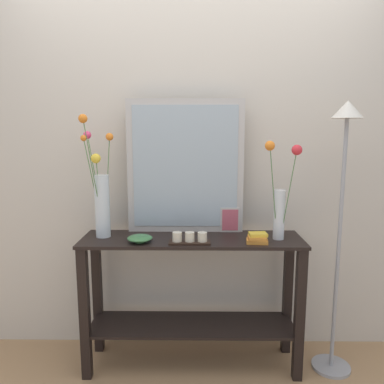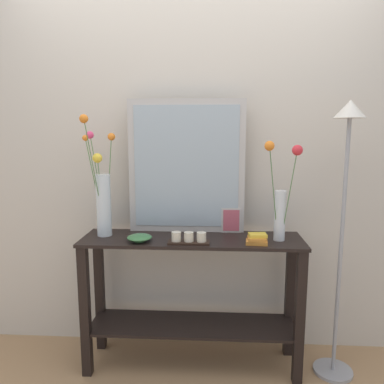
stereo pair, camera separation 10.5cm
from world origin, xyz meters
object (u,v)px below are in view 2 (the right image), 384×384
Objects in this scene: mirror_leaning at (186,167)px; book_stack at (257,239)px; tall_vase_left at (102,195)px; picture_frame_small at (231,220)px; candle_tray at (189,239)px; floor_lamp at (344,195)px; vase_right at (281,202)px; decorative_bowl at (140,237)px; console_table at (192,287)px.

mirror_leaning is 0.64m from book_stack.
tall_vase_left is 0.98m from book_stack.
picture_frame_small is at bearing 7.91° from tall_vase_left.
floor_lamp is (0.90, 0.07, 0.26)m from candle_tray.
picture_frame_small is (-0.28, 0.18, -0.16)m from vase_right.
candle_tray is at bearing -3.83° from decorative_bowl.
candle_tray is (0.55, -0.14, -0.23)m from tall_vase_left.
decorative_bowl is (-0.84, -0.06, -0.22)m from vase_right.
vase_right is (0.53, -0.03, 0.56)m from console_table.
book_stack is at bearing -0.71° from decorative_bowl.
mirror_leaning is 1.14× the size of tall_vase_left.
decorative_bowl is at bearing -177.47° from floor_lamp.
book_stack is (0.95, -0.13, -0.23)m from tall_vase_left.
tall_vase_left is at bearing 154.49° from decorative_bowl.
console_table is 0.81× the size of floor_lamp.
candle_tray is at bearing -178.39° from book_stack.
picture_frame_small is 1.24× the size of book_stack.
mirror_leaning is 0.48m from candle_tray.
tall_vase_left is 0.45× the size of floor_lamp.
mirror_leaning reaches higher than book_stack.
book_stack reaches higher than decorative_bowl.
floor_lamp reaches higher than candle_tray.
decorative_bowl is 1.14× the size of book_stack.
candle_tray is at bearing -171.84° from vase_right.
decorative_bowl is (-0.56, -0.23, -0.06)m from picture_frame_small.
decorative_bowl is at bearing -137.18° from mirror_leaning.
tall_vase_left is 1.46m from floor_lamp.
tall_vase_left is 3.06× the size of candle_tray.
tall_vase_left is at bearing 172.22° from book_stack.
console_table is 0.81m from tall_vase_left.
candle_tray is 1.86× the size of book_stack.
floor_lamp is (1.20, 0.05, 0.26)m from decorative_bowl.
console_table is at bearing 176.32° from vase_right.
book_stack is at bearing 1.61° from candle_tray.
tall_vase_left is 5.01× the size of decorative_bowl.
book_stack is 0.57m from floor_lamp.
console_table is at bearing -2.99° from tall_vase_left.
mirror_leaning is 0.63m from vase_right.
picture_frame_small is at bearing 164.37° from floor_lamp.
mirror_leaning is 0.56m from tall_vase_left.
console_table is 0.49m from picture_frame_small.
mirror_leaning reaches higher than tall_vase_left.
console_table is at bearing 83.74° from candle_tray.
vase_right is at bearing 179.27° from floor_lamp.
floor_lamp is (0.51, 0.06, 0.25)m from book_stack.
picture_frame_small is at bearing 148.02° from vase_right.
vase_right reaches higher than decorative_bowl.
mirror_leaning is (-0.04, 0.15, 0.75)m from console_table.
book_stack is at bearing -14.56° from console_table.
mirror_leaning is at bearing 42.82° from decorative_bowl.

